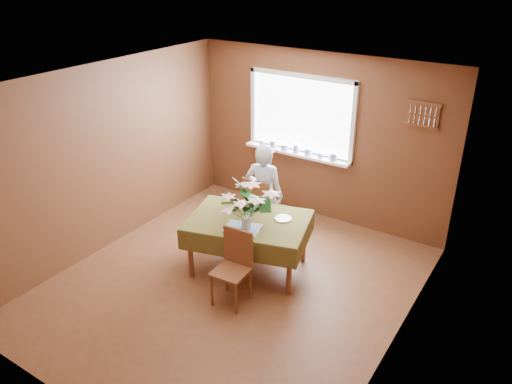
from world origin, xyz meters
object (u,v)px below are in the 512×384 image
Objects in this scene: flower_bouquet at (246,204)px; chair_far at (260,207)px; chair_near at (234,263)px; seated_woman at (264,195)px; dining_table at (248,225)px.

chair_far is at bearing 112.43° from flower_bouquet.
chair_near is 1.36m from seated_woman.
seated_woman is (0.07, -0.00, 0.21)m from chair_far.
chair_far reaches higher than chair_near.
flower_bouquet is (0.35, -0.85, 0.52)m from chair_far.
chair_near is (0.46, -1.28, -0.04)m from chair_far.
chair_far is 0.66× the size of seated_woman.
seated_woman reaches higher than dining_table.
dining_table is at bearing 118.23° from flower_bouquet.
flower_bouquet reaches higher than dining_table.
seated_woman is 2.50× the size of flower_bouquet.
chair_far is at bearing 105.95° from chair_near.
dining_table is 1.74× the size of chair_far.
dining_table is 0.67m from chair_near.
seated_woman reaches higher than flower_bouquet.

